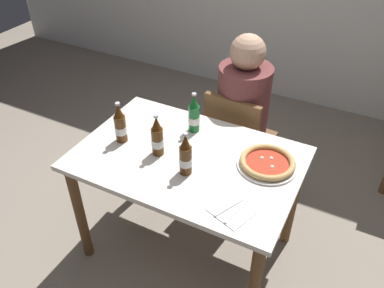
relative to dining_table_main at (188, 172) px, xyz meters
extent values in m
plane|color=gray|center=(0.00, 0.00, -0.64)|extent=(8.00, 8.00, 0.00)
cube|color=silver|center=(0.00, 0.00, 0.10)|extent=(1.20, 0.80, 0.03)
cylinder|color=brown|center=(-0.54, -0.34, -0.28)|extent=(0.06, 0.06, 0.72)
cylinder|color=brown|center=(-0.54, 0.34, -0.28)|extent=(0.06, 0.06, 0.72)
cylinder|color=brown|center=(0.54, 0.34, -0.28)|extent=(0.06, 0.06, 0.72)
cube|color=brown|center=(0.06, 0.68, -0.21)|extent=(0.42, 0.42, 0.04)
cube|color=brown|center=(0.05, 0.50, 0.01)|extent=(0.38, 0.06, 0.40)
cylinder|color=brown|center=(0.24, 0.84, -0.43)|extent=(0.04, 0.04, 0.41)
cylinder|color=brown|center=(-0.10, 0.86, -0.43)|extent=(0.04, 0.04, 0.41)
cylinder|color=brown|center=(0.22, 0.50, -0.43)|extent=(0.04, 0.04, 0.41)
cylinder|color=brown|center=(-0.12, 0.52, -0.43)|extent=(0.04, 0.04, 0.41)
cube|color=#2D3342|center=(0.06, 0.66, -0.41)|extent=(0.32, 0.28, 0.45)
cylinder|color=brown|center=(0.06, 0.66, 0.09)|extent=(0.34, 0.34, 0.55)
sphere|color=tan|center=(0.06, 0.66, 0.46)|extent=(0.22, 0.22, 0.22)
cylinder|color=white|center=(0.40, 0.12, 0.12)|extent=(0.31, 0.31, 0.01)
cylinder|color=#AD2D19|center=(0.40, 0.12, 0.13)|extent=(0.23, 0.23, 0.01)
torus|color=tan|center=(0.40, 0.12, 0.14)|extent=(0.29, 0.29, 0.03)
sphere|color=silver|center=(0.37, 0.15, 0.13)|extent=(0.02, 0.02, 0.02)
sphere|color=silver|center=(0.44, 0.10, 0.13)|extent=(0.02, 0.02, 0.02)
sphere|color=silver|center=(0.41, 0.17, 0.13)|extent=(0.02, 0.02, 0.02)
cylinder|color=#196B2D|center=(-0.08, 0.23, 0.19)|extent=(0.06, 0.06, 0.16)
cone|color=#196B2D|center=(-0.08, 0.23, 0.31)|extent=(0.05, 0.05, 0.07)
cylinder|color=#B7B7BC|center=(-0.08, 0.23, 0.36)|extent=(0.03, 0.03, 0.01)
cylinder|color=white|center=(-0.08, 0.23, 0.19)|extent=(0.07, 0.07, 0.04)
cylinder|color=#512D0F|center=(-0.40, -0.04, 0.19)|extent=(0.06, 0.06, 0.16)
cone|color=#512D0F|center=(-0.40, -0.04, 0.31)|extent=(0.05, 0.05, 0.07)
cylinder|color=#B7B7BC|center=(-0.40, -0.04, 0.36)|extent=(0.03, 0.03, 0.01)
cylinder|color=white|center=(-0.40, -0.04, 0.19)|extent=(0.07, 0.07, 0.04)
cylinder|color=#512D0F|center=(0.05, -0.12, 0.19)|extent=(0.06, 0.06, 0.16)
cone|color=#512D0F|center=(0.05, -0.12, 0.31)|extent=(0.05, 0.05, 0.07)
cylinder|color=#B7B7BC|center=(0.05, -0.12, 0.36)|extent=(0.03, 0.03, 0.01)
cylinder|color=white|center=(0.05, -0.12, 0.19)|extent=(0.07, 0.07, 0.04)
cylinder|color=#512D0F|center=(-0.16, -0.05, 0.19)|extent=(0.06, 0.06, 0.16)
cone|color=#512D0F|center=(-0.16, -0.05, 0.31)|extent=(0.05, 0.05, 0.07)
cylinder|color=#B7B7BC|center=(-0.16, -0.05, 0.36)|extent=(0.03, 0.03, 0.01)
cylinder|color=white|center=(-0.16, -0.05, 0.19)|extent=(0.07, 0.07, 0.04)
cube|color=white|center=(0.37, -0.25, 0.12)|extent=(0.23, 0.23, 0.00)
cube|color=silver|center=(0.39, -0.25, 0.12)|extent=(0.05, 0.19, 0.00)
cube|color=silver|center=(0.35, -0.25, 0.12)|extent=(0.08, 0.16, 0.00)
camera|label=1|loc=(0.78, -1.45, 1.45)|focal=36.98mm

